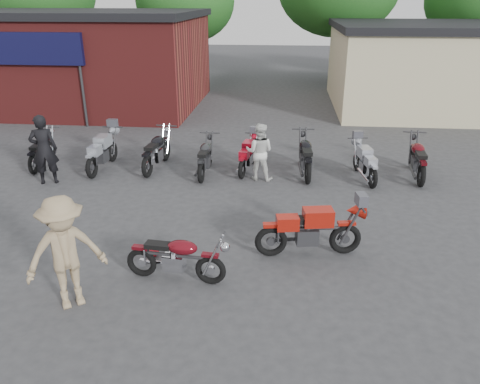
# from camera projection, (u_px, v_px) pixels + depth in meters

# --- Properties ---
(ground) EXTENTS (90.00, 90.00, 0.00)m
(ground) POSITION_uv_depth(u_px,v_px,m) (217.00, 264.00, 9.14)
(ground) COLOR #343436
(brick_building) EXTENTS (12.00, 8.00, 4.00)m
(brick_building) POSITION_uv_depth(u_px,v_px,m) (70.00, 62.00, 22.03)
(brick_building) COLOR maroon
(brick_building) RESTS_ON ground
(stucco_building) EXTENTS (10.00, 8.00, 3.50)m
(stucco_building) POSITION_uv_depth(u_px,v_px,m) (446.00, 69.00, 21.47)
(stucco_building) COLOR #BFB988
(stucco_building) RESTS_ON ground
(tree_0) EXTENTS (6.56, 6.56, 8.20)m
(tree_0) POSITION_uv_depth(u_px,v_px,m) (43.00, 9.00, 29.02)
(tree_0) COLOR #144C19
(tree_0) RESTS_ON ground
(tree_1) EXTENTS (5.92, 5.92, 7.40)m
(tree_1) POSITION_uv_depth(u_px,v_px,m) (186.00, 17.00, 28.36)
(tree_1) COLOR #144C19
(tree_1) RESTS_ON ground
(tree_2) EXTENTS (7.04, 7.04, 8.80)m
(tree_2) POSITION_uv_depth(u_px,v_px,m) (337.00, 5.00, 27.28)
(tree_2) COLOR #144C19
(tree_2) RESTS_ON ground
(tree_3) EXTENTS (6.08, 6.08, 7.60)m
(tree_3) POSITION_uv_depth(u_px,v_px,m) (478.00, 16.00, 26.78)
(tree_3) COLOR #144C19
(tree_3) RESTS_ON ground
(vintage_motorcycle) EXTENTS (1.87, 0.78, 1.05)m
(vintage_motorcycle) POSITION_uv_depth(u_px,v_px,m) (177.00, 255.00, 8.43)
(vintage_motorcycle) COLOR #5B0B13
(vintage_motorcycle) RESTS_ON ground
(sportbike) EXTENTS (2.16, 1.02, 1.20)m
(sportbike) POSITION_uv_depth(u_px,v_px,m) (311.00, 228.00, 9.26)
(sportbike) COLOR #B11A0E
(sportbike) RESTS_ON ground
(helmet) EXTENTS (0.32, 0.32, 0.22)m
(helmet) POSITION_uv_depth(u_px,v_px,m) (153.00, 252.00, 9.37)
(helmet) COLOR red
(helmet) RESTS_ON ground
(person_dark) EXTENTS (0.83, 0.68, 1.95)m
(person_dark) POSITION_uv_depth(u_px,v_px,m) (44.00, 150.00, 12.76)
(person_dark) COLOR black
(person_dark) RESTS_ON ground
(person_light) EXTENTS (0.87, 0.72, 1.63)m
(person_light) POSITION_uv_depth(u_px,v_px,m) (259.00, 152.00, 13.09)
(person_light) COLOR silver
(person_light) RESTS_ON ground
(person_tan) EXTENTS (1.47, 1.34, 1.98)m
(person_tan) POSITION_uv_depth(u_px,v_px,m) (65.00, 253.00, 7.58)
(person_tan) COLOR #9F8662
(person_tan) RESTS_ON ground
(row_bike_0) EXTENTS (0.84, 1.98, 1.11)m
(row_bike_0) POSITION_uv_depth(u_px,v_px,m) (42.00, 148.00, 14.24)
(row_bike_0) COLOR black
(row_bike_0) RESTS_ON ground
(row_bike_1) EXTENTS (0.76, 2.10, 1.20)m
(row_bike_1) POSITION_uv_depth(u_px,v_px,m) (102.00, 150.00, 13.97)
(row_bike_1) COLOR #969BA4
(row_bike_1) RESTS_ON ground
(row_bike_2) EXTENTS (0.90, 2.16, 1.22)m
(row_bike_2) POSITION_uv_depth(u_px,v_px,m) (157.00, 149.00, 14.03)
(row_bike_2) COLOR black
(row_bike_2) RESTS_ON ground
(row_bike_3) EXTENTS (0.65, 1.95, 1.13)m
(row_bike_3) POSITION_uv_depth(u_px,v_px,m) (205.00, 155.00, 13.60)
(row_bike_3) COLOR #272729
(row_bike_3) RESTS_ON ground
(row_bike_4) EXTENTS (0.88, 1.88, 1.05)m
(row_bike_4) POSITION_uv_depth(u_px,v_px,m) (248.00, 154.00, 13.86)
(row_bike_4) COLOR #A60D20
(row_bike_4) RESTS_ON ground
(row_bike_5) EXTENTS (0.85, 2.17, 1.24)m
(row_bike_5) POSITION_uv_depth(u_px,v_px,m) (306.00, 154.00, 13.58)
(row_bike_5) COLOR black
(row_bike_5) RESTS_ON ground
(row_bike_6) EXTENTS (0.92, 1.95, 1.09)m
(row_bike_6) POSITION_uv_depth(u_px,v_px,m) (365.00, 161.00, 13.22)
(row_bike_6) COLOR #9B9EA9
(row_bike_6) RESTS_ON ground
(row_bike_7) EXTENTS (0.85, 2.14, 1.21)m
(row_bike_7) POSITION_uv_depth(u_px,v_px,m) (418.00, 157.00, 13.36)
(row_bike_7) COLOR #520A11
(row_bike_7) RESTS_ON ground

